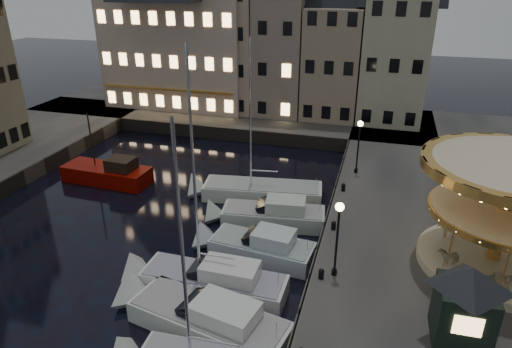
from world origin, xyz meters
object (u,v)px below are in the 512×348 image
(motorboat_d, at_px, (255,247))
(motorboat_f, at_px, (255,191))
(streetlamp_c, at_px, (359,139))
(streetlamp_b, at_px, (338,229))
(bollard_c, at_px, (334,225))
(ticket_kiosk, at_px, (468,292))
(motorboat_b, at_px, (202,318))
(bollard_d, at_px, (343,187))
(motorboat_c, at_px, (207,280))
(bollard_b, at_px, (321,273))
(motorboat_e, at_px, (267,215))
(red_fishing_boat, at_px, (109,174))

(motorboat_d, relative_size, motorboat_f, 0.55)
(streetlamp_c, relative_size, motorboat_f, 0.32)
(motorboat_d, bearing_deg, streetlamp_b, -25.15)
(bollard_c, distance_m, ticket_kiosk, 10.02)
(motorboat_b, bearing_deg, streetlamp_b, 36.56)
(motorboat_d, height_order, ticket_kiosk, ticket_kiosk)
(bollard_d, distance_m, motorboat_b, 15.11)
(motorboat_c, bearing_deg, motorboat_b, -73.30)
(bollard_b, distance_m, bollard_c, 5.00)
(bollard_d, distance_m, motorboat_f, 6.55)
(streetlamp_c, bearing_deg, streetlamp_b, -90.00)
(motorboat_c, relative_size, motorboat_d, 1.62)
(motorboat_e, relative_size, red_fishing_boat, 1.10)
(motorboat_c, xyz_separation_m, red_fishing_boat, (-12.64, 10.60, 0.01))
(motorboat_c, distance_m, motorboat_f, 11.19)
(streetlamp_c, bearing_deg, motorboat_d, -113.58)
(motorboat_f, distance_m, ticket_kiosk, 18.24)
(motorboat_b, bearing_deg, motorboat_d, 83.18)
(motorboat_e, bearing_deg, streetlamp_c, 54.64)
(motorboat_b, bearing_deg, streetlamp_c, 72.25)
(streetlamp_c, height_order, motorboat_e, streetlamp_c)
(streetlamp_b, height_order, motorboat_e, streetlamp_b)
(bollard_c, xyz_separation_m, bollard_d, (0.00, 5.50, 0.00))
(streetlamp_b, relative_size, red_fishing_boat, 0.58)
(bollard_d, distance_m, ticket_kiosk, 14.62)
(motorboat_b, bearing_deg, bollard_d, 70.36)
(motorboat_d, distance_m, motorboat_f, 7.68)
(motorboat_f, height_order, red_fishing_boat, motorboat_f)
(bollard_c, bearing_deg, motorboat_f, 141.35)
(motorboat_e, bearing_deg, motorboat_d, -85.67)
(motorboat_d, height_order, motorboat_e, same)
(bollard_d, xyz_separation_m, ticket_kiosk, (6.21, -13.05, 2.17))
(streetlamp_c, bearing_deg, motorboat_e, -125.36)
(streetlamp_b, distance_m, bollard_b, 2.54)
(bollard_b, distance_m, motorboat_e, 8.17)
(bollard_b, height_order, motorboat_e, motorboat_e)
(motorboat_d, xyz_separation_m, ticket_kiosk, (10.50, -5.35, 3.13))
(streetlamp_c, relative_size, motorboat_b, 0.47)
(motorboat_d, bearing_deg, ticket_kiosk, -26.99)
(motorboat_f, bearing_deg, red_fishing_boat, -177.28)
(motorboat_e, xyz_separation_m, ticket_kiosk, (10.80, -9.24, 3.13))
(bollard_c, bearing_deg, streetlamp_c, 86.19)
(bollard_b, bearing_deg, streetlamp_c, 87.55)
(streetlamp_c, distance_m, motorboat_c, 16.68)
(motorboat_f, bearing_deg, streetlamp_b, -53.86)
(bollard_b, height_order, motorboat_f, motorboat_f)
(bollard_b, bearing_deg, motorboat_c, -170.26)
(bollard_c, xyz_separation_m, ticket_kiosk, (6.21, -7.55, 2.17))
(bollard_b, height_order, motorboat_d, motorboat_d)
(bollard_c, bearing_deg, bollard_d, 90.00)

